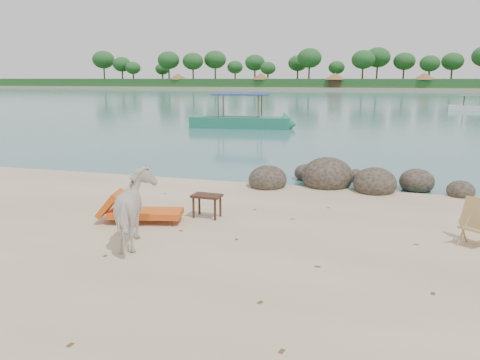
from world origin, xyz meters
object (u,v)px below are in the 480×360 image
object	(u,v)px
deck_chair	(477,225)
boat_near	(240,100)
lounge_chair	(146,210)
cow	(136,210)
boulders	(342,180)
side_table	(207,207)

from	to	relation	value
deck_chair	boat_near	distance (m)	23.32
lounge_chair	deck_chair	xyz separation A→B (m)	(6.87, 0.44, 0.14)
cow	boat_near	world-z (taller)	boat_near
lounge_chair	boat_near	bearing A→B (deg)	87.29
boulders	deck_chair	size ratio (longest dim) A/B	7.22
boulders	lounge_chair	world-z (taller)	boulders
cow	boulders	bearing A→B (deg)	-143.19
cow	side_table	size ratio (longest dim) A/B	2.56
cow	lounge_chair	xyz separation A→B (m)	(-0.53, 1.37, -0.42)
side_table	lounge_chair	distance (m)	1.41
boulders	boat_near	xyz separation A→B (m)	(-7.92, 16.18, 1.59)
cow	deck_chair	xyz separation A→B (m)	(6.33, 1.81, -0.28)
cow	side_table	distance (m)	2.25
cow	boat_near	bearing A→B (deg)	-103.02
boulders	lounge_chair	size ratio (longest dim) A/B	3.14
side_table	boat_near	size ratio (longest dim) A/B	0.09
lounge_chair	deck_chair	size ratio (longest dim) A/B	2.30
deck_chair	boulders	bearing A→B (deg)	160.07
cow	side_table	bearing A→B (deg)	-131.94
cow	deck_chair	size ratio (longest dim) A/B	1.95
lounge_chair	deck_chair	bearing A→B (deg)	-9.60
deck_chair	boat_near	xyz separation A→B (m)	(-10.81, 20.61, 1.37)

